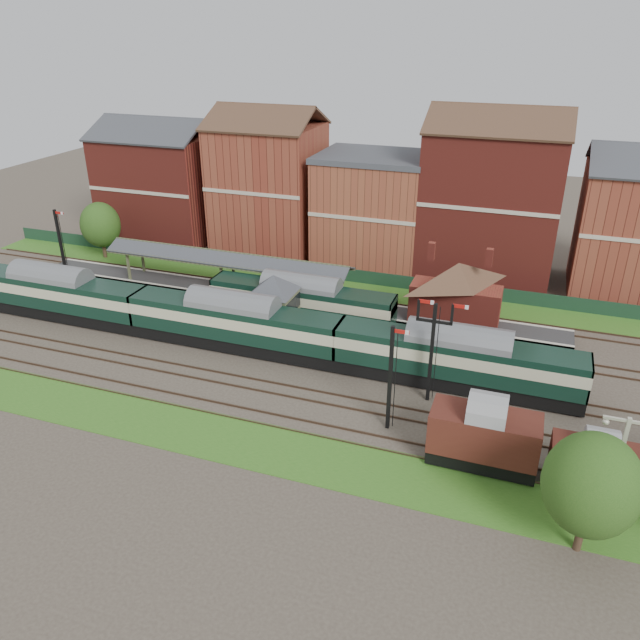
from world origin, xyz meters
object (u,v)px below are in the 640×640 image
(signal_box, at_px, (274,304))
(semaphore_bracket, at_px, (433,346))
(goods_van_a, at_px, (484,435))
(dmu_train, at_px, (234,322))
(platform_railcar, at_px, (301,301))

(signal_box, xyz_separation_m, semaphore_bracket, (15.04, -5.75, 1.44))
(goods_van_a, bearing_deg, semaphore_bracket, 125.37)
(dmu_train, bearing_deg, signal_box, 53.56)
(semaphore_bracket, bearing_deg, dmu_train, 171.84)
(signal_box, height_order, dmu_train, signal_box)
(goods_van_a, bearing_deg, dmu_train, 157.80)
(platform_railcar, bearing_deg, dmu_train, -119.78)
(platform_railcar, xyz_separation_m, goods_van_a, (18.33, -15.50, -0.06))
(dmu_train, bearing_deg, platform_railcar, 60.22)
(signal_box, bearing_deg, semaphore_bracket, -20.92)
(semaphore_bracket, relative_size, dmu_train, 0.14)
(semaphore_bracket, xyz_separation_m, platform_railcar, (-13.72, 9.00, -2.25))
(signal_box, bearing_deg, dmu_train, -126.44)
(signal_box, height_order, platform_railcar, signal_box)
(semaphore_bracket, xyz_separation_m, goods_van_a, (4.61, -6.50, -2.31))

